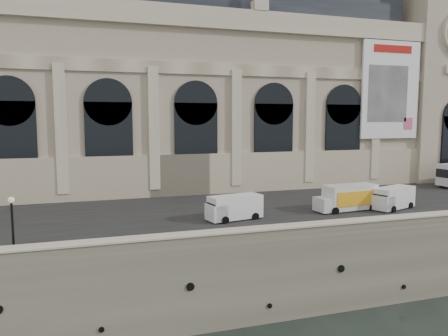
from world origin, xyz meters
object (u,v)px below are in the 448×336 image
(van_c, at_px, (392,198))
(lamp_left, at_px, (13,228))
(box_truck, at_px, (347,198))
(van_b, at_px, (232,208))

(van_c, xyz_separation_m, lamp_left, (-34.11, -5.29, 0.88))
(van_c, distance_m, box_truck, 4.76)
(van_c, height_order, box_truck, box_truck)
(lamp_left, bearing_deg, van_c, 8.81)
(van_c, bearing_deg, box_truck, 169.55)
(van_b, relative_size, box_truck, 0.81)
(lamp_left, bearing_deg, van_b, 18.57)
(van_c, relative_size, lamp_left, 1.32)
(van_c, height_order, lamp_left, lamp_left)
(van_c, bearing_deg, lamp_left, -171.19)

